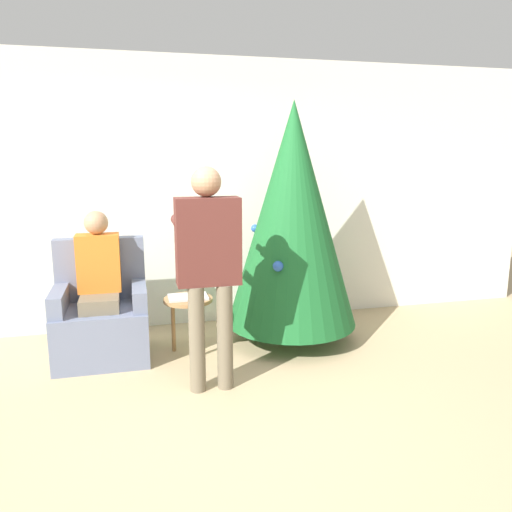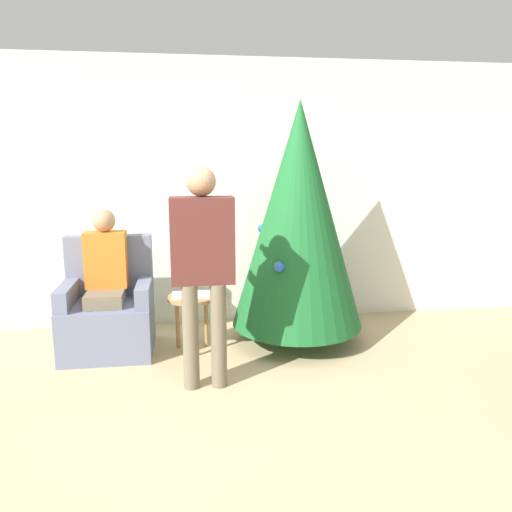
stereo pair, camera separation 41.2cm
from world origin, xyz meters
TOP-DOWN VIEW (x-y plane):
  - ground_plane at (0.00, 0.00)m, footprint 14.00×14.00m
  - wall_back at (0.00, 2.23)m, footprint 8.00×0.06m
  - christmas_tree at (0.94, 1.48)m, footprint 1.22×1.22m
  - armchair at (-0.80, 1.50)m, footprint 0.78×0.70m
  - person_seated at (-0.80, 1.47)m, footprint 0.36×0.46m
  - person_standing at (0.04, 0.69)m, footprint 0.48×0.57m
  - side_stool at (-0.05, 1.38)m, footprint 0.43×0.43m
  - laptop at (-0.05, 1.38)m, footprint 0.34×0.23m

SIDE VIEW (x-z plane):
  - ground_plane at x=0.00m, z-range 0.00..0.00m
  - armchair at x=-0.80m, z-range -0.16..0.86m
  - side_stool at x=-0.05m, z-range 0.18..0.69m
  - laptop at x=-0.05m, z-range 0.51..0.53m
  - person_seated at x=-0.80m, z-range 0.07..1.35m
  - person_standing at x=0.04m, z-range 0.17..1.84m
  - christmas_tree at x=0.94m, z-range 0.09..2.32m
  - wall_back at x=0.00m, z-range 0.00..2.70m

